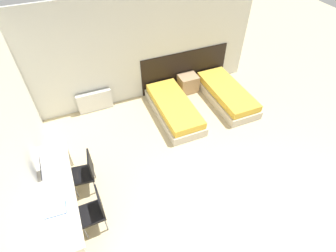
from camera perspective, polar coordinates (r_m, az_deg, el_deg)
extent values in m
plane|color=beige|center=(4.90, 11.27, -22.64)|extent=(20.00, 20.00, 0.00)
cube|color=silver|center=(6.55, -6.69, 16.04)|extent=(6.16, 0.05, 2.70)
cube|color=silver|center=(4.76, -29.30, -3.26)|extent=(0.05, 5.19, 2.70)
cube|color=black|center=(7.32, 3.64, 12.19)|extent=(2.48, 0.03, 1.07)
cube|color=beige|center=(6.58, 1.30, 3.25)|extent=(0.86, 1.99, 0.21)
cube|color=gold|center=(6.45, 1.33, 4.56)|extent=(0.78, 1.91, 0.18)
cube|color=beige|center=(7.19, 12.51, 6.24)|extent=(0.86, 1.99, 0.21)
cube|color=gold|center=(7.07, 12.75, 7.48)|extent=(0.78, 1.91, 0.18)
cube|color=tan|center=(7.31, 4.36, 9.26)|extent=(0.50, 0.42, 0.47)
cube|color=silver|center=(6.87, -15.61, 5.21)|extent=(0.86, 0.12, 0.54)
cube|color=beige|center=(4.72, -23.05, -12.83)|extent=(0.55, 2.17, 0.04)
cube|color=beige|center=(5.68, -23.04, -6.31)|extent=(0.49, 0.04, 0.72)
cube|color=black|center=(5.18, -18.05, -10.02)|extent=(0.45, 0.45, 0.05)
cube|color=black|center=(4.95, -16.57, -7.96)|extent=(0.08, 0.36, 0.46)
cylinder|color=slate|center=(5.28, -19.34, -13.17)|extent=(0.02, 0.02, 0.38)
cylinder|color=slate|center=(5.48, -19.40, -10.19)|extent=(0.02, 0.02, 0.38)
cylinder|color=slate|center=(5.23, -15.58, -12.61)|extent=(0.02, 0.02, 0.38)
cylinder|color=slate|center=(5.43, -15.81, -9.62)|extent=(0.02, 0.02, 0.38)
cube|color=black|center=(4.71, -16.34, -17.79)|extent=(0.41, 0.41, 0.05)
cube|color=black|center=(4.48, -14.63, -15.60)|extent=(0.04, 0.36, 0.46)
cylinder|color=slate|center=(4.83, -17.46, -21.27)|extent=(0.02, 0.02, 0.38)
cylinder|color=slate|center=(5.00, -18.23, -17.83)|extent=(0.02, 0.02, 0.38)
cylinder|color=slate|center=(4.81, -13.26, -20.15)|extent=(0.02, 0.02, 0.38)
cylinder|color=slate|center=(4.98, -14.25, -16.75)|extent=(0.02, 0.02, 0.38)
cube|color=silver|center=(4.95, -24.00, -9.07)|extent=(0.35, 0.26, 0.02)
cube|color=black|center=(4.84, -26.02, -8.27)|extent=(0.11, 0.25, 0.33)
cube|color=#1E4793|center=(4.51, -23.31, -16.44)|extent=(0.33, 0.24, 0.01)
cube|color=white|center=(4.50, -23.35, -16.39)|extent=(0.31, 0.23, 0.01)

